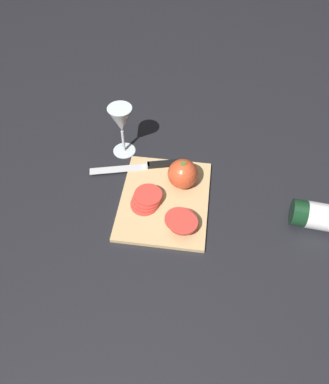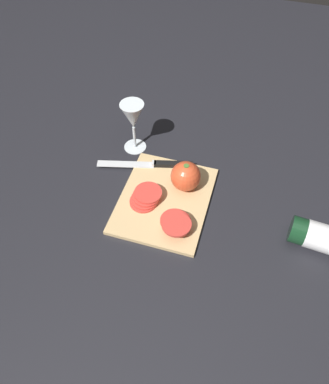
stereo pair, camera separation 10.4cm
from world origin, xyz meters
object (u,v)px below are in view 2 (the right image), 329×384
Objects in this scene: knife at (162,164)px; tomato_slice_stack_near at (146,197)px; whole_tomato at (186,176)px; tomato_slice_stack_far at (176,222)px; wine_glass at (133,118)px.

tomato_slice_stack_near reaches higher than knife.
knife is 0.14m from tomato_slice_stack_near.
whole_tomato is 0.14m from tomato_slice_stack_far.
tomato_slice_stack_far is (-0.20, -0.10, 0.01)m from knife.
tomato_slice_stack_near is (-0.08, 0.09, -0.03)m from whole_tomato.
whole_tomato is (-0.12, -0.20, -0.06)m from wine_glass.
wine_glass is at bearing 27.24° from tomato_slice_stack_near.
whole_tomato is at bearing 131.71° from knife.
whole_tomato is at bearing 4.42° from tomato_slice_stack_far.
whole_tomato reaches higher than knife.
tomato_slice_stack_near is 0.12m from tomato_slice_stack_far.
wine_glass is at bearing 38.39° from tomato_slice_stack_far.
tomato_slice_stack_near is at bearing 131.76° from whole_tomato.
wine_glass is 0.35m from tomato_slice_stack_far.
whole_tomato is 0.30× the size of knife.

